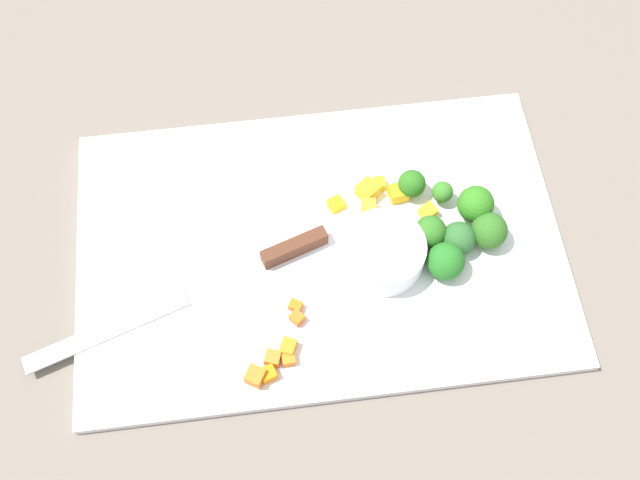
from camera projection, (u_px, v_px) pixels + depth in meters
The scene contains 25 objects.
ground_plane at pixel (320, 248), 0.87m from camera, with size 4.00×4.00×0.00m, color slate.
cutting_board at pixel (320, 246), 0.86m from camera, with size 0.55×0.36×0.01m, color white.
prep_bowl at pixel (383, 253), 0.83m from camera, with size 0.09×0.09×0.04m, color white.
chef_knife at pixel (238, 273), 0.83m from camera, with size 0.34×0.13×0.02m.
carrot_dice_0 at pixel (255, 376), 0.78m from camera, with size 0.02×0.02×0.02m, color orange.
carrot_dice_1 at pixel (268, 374), 0.78m from camera, with size 0.02×0.01×0.01m, color orange.
carrot_dice_2 at pixel (288, 358), 0.79m from camera, with size 0.01×0.01×0.01m, color orange.
carrot_dice_3 at pixel (288, 347), 0.80m from camera, with size 0.02×0.02×0.01m, color orange.
carrot_dice_4 at pixel (296, 306), 0.82m from camera, with size 0.01×0.01×0.01m, color orange.
carrot_dice_5 at pixel (297, 318), 0.81m from camera, with size 0.01×0.01×0.01m, color orange.
carrot_dice_6 at pixel (273, 358), 0.79m from camera, with size 0.02×0.02×0.01m, color orange.
pepper_dice_0 at pixel (409, 185), 0.88m from camera, with size 0.02×0.02×0.02m, color yellow.
pepper_dice_1 at pixel (379, 184), 0.89m from camera, with size 0.01×0.01×0.01m, color yellow.
pepper_dice_2 at pixel (368, 208), 0.87m from camera, with size 0.02×0.02×0.02m, color yellow.
pepper_dice_3 at pixel (336, 204), 0.87m from camera, with size 0.02×0.01×0.01m, color yellow.
pepper_dice_4 at pixel (428, 212), 0.87m from camera, with size 0.02×0.02×0.01m, color yellow.
pepper_dice_5 at pixel (368, 191), 0.88m from camera, with size 0.02×0.02×0.02m, color yellow.
pepper_dice_6 at pixel (399, 193), 0.88m from camera, with size 0.02×0.02×0.02m, color yellow.
broccoli_floret_0 at pixel (412, 184), 0.87m from camera, with size 0.03×0.03×0.04m.
broccoli_floret_1 at pixel (430, 232), 0.84m from camera, with size 0.04×0.04×0.04m.
broccoli_floret_2 at pixel (489, 231), 0.84m from camera, with size 0.04×0.04×0.04m.
broccoli_floret_3 at pixel (475, 204), 0.85m from camera, with size 0.04×0.04×0.05m.
broccoli_floret_4 at pixel (446, 261), 0.83m from camera, with size 0.04×0.04×0.04m.
broccoli_floret_5 at pixel (458, 239), 0.84m from camera, with size 0.04×0.04×0.04m.
broccoli_floret_6 at pixel (442, 192), 0.87m from camera, with size 0.02×0.02×0.03m.
Camera 1 is at (-0.05, -0.38, 0.78)m, focal length 42.05 mm.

